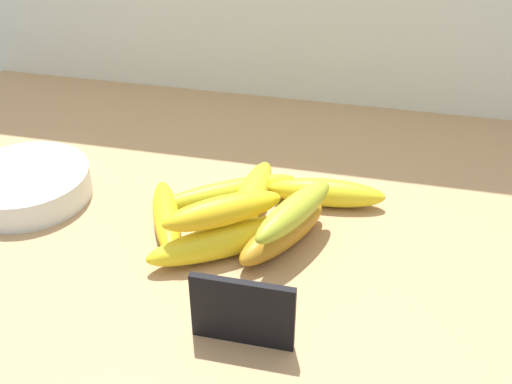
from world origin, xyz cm
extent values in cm
cube|color=tan|center=(0.00, 0.00, 1.50)|extent=(110.00, 76.00, 3.00)
cube|color=black|center=(9.81, -21.54, 7.20)|extent=(11.00, 0.80, 8.40)
cube|color=#915F3C|center=(9.81, -20.74, 3.30)|extent=(9.90, 1.20, 0.60)
cylinder|color=silver|center=(-26.41, -1.80, 5.02)|extent=(17.69, 17.69, 4.04)
ellipsoid|color=yellow|center=(4.45, -7.76, 5.08)|extent=(19.39, 15.34, 4.17)
ellipsoid|color=#BA8420|center=(10.89, -4.72, 5.05)|extent=(11.15, 15.66, 4.11)
ellipsoid|color=yellow|center=(-4.86, -4.14, 4.71)|extent=(9.65, 16.11, 3.41)
ellipsoid|color=gold|center=(1.45, 3.16, 4.62)|extent=(18.97, 14.14, 3.25)
ellipsoid|color=yellow|center=(15.06, 5.65, 4.95)|extent=(16.50, 5.06, 3.90)
ellipsoid|color=gold|center=(5.16, 1.85, 4.99)|extent=(4.54, 18.77, 3.99)
ellipsoid|color=yellow|center=(3.82, -7.16, 9.05)|extent=(14.73, 12.06, 3.76)
ellipsoid|color=#A7B62C|center=(12.29, -4.99, 8.88)|extent=(9.52, 15.37, 3.55)
camera|label=1|loc=(21.49, -66.67, 53.68)|focal=44.05mm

